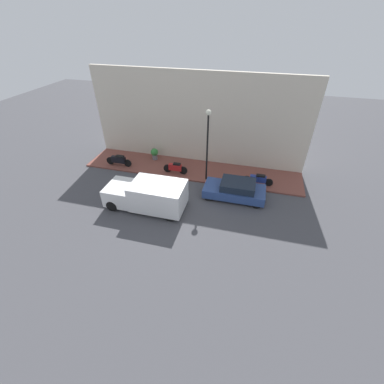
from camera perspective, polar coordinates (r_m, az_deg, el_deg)
The scene contains 10 objects.
ground_plane at distance 16.25m, azimuth -4.45°, elevation -3.44°, with size 60.00×60.00×0.00m, color #47474C.
sidewalk at distance 19.98m, azimuth -0.14°, elevation 5.04°, with size 3.09×16.48×0.12m.
building_facade at distance 20.03m, azimuth 1.14°, elevation 15.83°, with size 0.30×16.48×6.89m.
parked_car at distance 16.97m, azimuth 9.58°, elevation 0.52°, with size 1.80×3.96×1.23m.
delivery_van at distance 15.99m, azimuth -9.99°, elevation -0.57°, with size 2.10×4.95×1.79m.
motorcycle_red at distance 19.22m, azimuth -3.70°, elevation 5.40°, with size 0.30×1.85×0.84m.
motorcycle_blue at distance 18.47m, azimuth 14.49°, elevation 2.79°, with size 0.30×2.08×0.79m.
motorcycle_black at distance 20.99m, azimuth -15.97°, elevation 6.85°, with size 0.30×2.11×0.88m.
streetlamp at distance 17.18m, azimuth 3.50°, elevation 12.50°, with size 0.36×0.36×5.05m.
potted_plant at distance 21.30m, azimuth -8.32°, elevation 8.52°, with size 0.60×0.60×0.94m.
Camera 1 is at (-11.87, -4.41, 10.19)m, focal length 24.00 mm.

